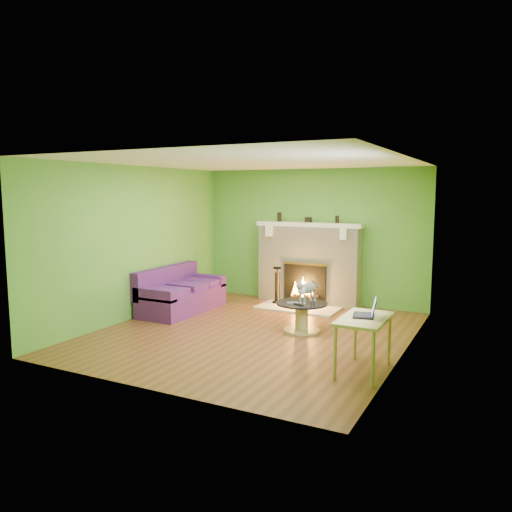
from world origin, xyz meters
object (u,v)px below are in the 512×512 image
(desk, at_px, (364,324))
(cat, at_px, (308,291))
(sofa, at_px, (180,294))
(coffee_table, at_px, (302,314))

(desk, relative_size, cat, 1.55)
(sofa, xyz_separation_m, desk, (3.81, -1.57, 0.28))
(coffee_table, xyz_separation_m, desk, (1.33, -1.33, 0.33))
(sofa, distance_m, coffee_table, 2.49)
(coffee_table, relative_size, cat, 1.37)
(coffee_table, bearing_deg, desk, -44.98)
(desk, distance_m, cat, 1.86)
(coffee_table, bearing_deg, sofa, 174.54)
(coffee_table, height_order, desk, desk)
(sofa, height_order, desk, sofa)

